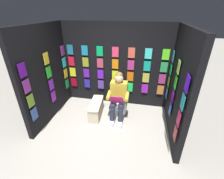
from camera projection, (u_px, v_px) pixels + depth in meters
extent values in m
plane|color=#9E998E|center=(97.00, 150.00, 3.12)|extent=(30.00, 30.00, 0.00)
cube|color=black|center=(116.00, 66.00, 4.27)|extent=(2.96, 0.10, 2.24)
cube|color=maroon|center=(74.00, 82.00, 4.68)|extent=(0.17, 0.01, 0.26)
cube|color=#2922A2|center=(87.00, 83.00, 4.61)|extent=(0.17, 0.01, 0.26)
cube|color=#54349F|center=(101.00, 85.00, 4.53)|extent=(0.17, 0.01, 0.26)
cube|color=#5B9C0D|center=(115.00, 86.00, 4.46)|extent=(0.17, 0.01, 0.26)
cube|color=#21E458|center=(130.00, 87.00, 4.38)|extent=(0.17, 0.01, 0.26)
cube|color=purple|center=(145.00, 89.00, 4.31)|extent=(0.17, 0.01, 0.26)
cube|color=#BF7231|center=(160.00, 90.00, 4.23)|extent=(0.17, 0.01, 0.26)
cube|color=yellow|center=(73.00, 72.00, 4.54)|extent=(0.17, 0.01, 0.26)
cube|color=#5F1CB4|center=(86.00, 73.00, 4.46)|extent=(0.17, 0.01, 0.26)
cube|color=#6419CF|center=(101.00, 74.00, 4.39)|extent=(0.17, 0.01, 0.26)
cube|color=yellow|center=(115.00, 75.00, 4.31)|extent=(0.17, 0.01, 0.26)
cube|color=orange|center=(130.00, 77.00, 4.24)|extent=(0.17, 0.01, 0.26)
cube|color=gold|center=(146.00, 78.00, 4.16)|extent=(0.17, 0.01, 0.26)
cube|color=#9D2E7B|center=(162.00, 79.00, 4.09)|extent=(0.17, 0.01, 0.26)
cube|color=red|center=(71.00, 61.00, 4.39)|extent=(0.17, 0.01, 0.26)
cube|color=olive|center=(86.00, 62.00, 4.31)|extent=(0.17, 0.01, 0.26)
cube|color=#BA3D5A|center=(100.00, 63.00, 4.24)|extent=(0.17, 0.01, 0.26)
cube|color=orange|center=(115.00, 64.00, 4.16)|extent=(0.17, 0.01, 0.26)
cube|color=#B02F7F|center=(131.00, 65.00, 4.09)|extent=(0.17, 0.01, 0.26)
cube|color=#12AA95|center=(147.00, 66.00, 4.01)|extent=(0.17, 0.01, 0.26)
cube|color=#2B9651|center=(164.00, 67.00, 3.94)|extent=(0.17, 0.01, 0.26)
cube|color=#1D6C91|center=(70.00, 50.00, 4.24)|extent=(0.17, 0.01, 0.26)
cube|color=#1B86B6|center=(85.00, 50.00, 4.17)|extent=(0.17, 0.01, 0.26)
cube|color=#0AAD5A|center=(100.00, 51.00, 4.09)|extent=(0.17, 0.01, 0.26)
cube|color=#ED3863|center=(115.00, 52.00, 4.02)|extent=(0.17, 0.01, 0.26)
cube|color=#DA553E|center=(132.00, 53.00, 3.94)|extent=(0.17, 0.01, 0.26)
cube|color=#3EE5DD|center=(148.00, 54.00, 3.87)|extent=(0.17, 0.01, 0.26)
cube|color=#5EEC25|center=(166.00, 55.00, 3.79)|extent=(0.17, 0.01, 0.26)
cube|color=black|center=(179.00, 86.00, 3.15)|extent=(0.10, 1.87, 2.24)
cube|color=#4671E6|center=(167.00, 93.00, 4.08)|extent=(0.01, 0.17, 0.26)
cube|color=blue|center=(170.00, 109.00, 3.42)|extent=(0.01, 0.17, 0.26)
cube|color=maroon|center=(175.00, 133.00, 2.77)|extent=(0.01, 0.17, 0.26)
cube|color=#51A524|center=(169.00, 82.00, 3.94)|extent=(0.01, 0.17, 0.26)
cube|color=#710F99|center=(173.00, 96.00, 3.28)|extent=(0.01, 0.17, 0.26)
cube|color=#AB1244|center=(179.00, 119.00, 2.62)|extent=(0.01, 0.17, 0.26)
cube|color=#0CC248|center=(171.00, 70.00, 3.79)|extent=(0.01, 0.17, 0.26)
cube|color=green|center=(175.00, 82.00, 3.13)|extent=(0.01, 0.17, 0.26)
cube|color=teal|center=(183.00, 102.00, 2.47)|extent=(0.01, 0.17, 0.26)
cube|color=teal|center=(173.00, 56.00, 3.64)|extent=(0.01, 0.17, 0.26)
cube|color=#9FD548|center=(179.00, 67.00, 2.98)|extent=(0.01, 0.17, 0.26)
cube|color=#3F0ED0|center=(187.00, 84.00, 2.32)|extent=(0.01, 0.17, 0.26)
cube|color=black|center=(46.00, 75.00, 3.68)|extent=(0.10, 1.87, 2.24)
cube|color=#2F4F9D|center=(35.00, 114.00, 3.27)|extent=(0.01, 0.17, 0.26)
cube|color=purple|center=(54.00, 96.00, 3.93)|extent=(0.01, 0.17, 0.26)
cube|color=#1CB25C|center=(67.00, 84.00, 4.59)|extent=(0.01, 0.17, 0.26)
cube|color=olive|center=(31.00, 101.00, 3.12)|extent=(0.01, 0.17, 0.26)
cube|color=purple|center=(51.00, 85.00, 3.78)|extent=(0.01, 0.17, 0.26)
cube|color=gold|center=(66.00, 73.00, 4.44)|extent=(0.01, 0.17, 0.26)
cube|color=#802B8F|center=(27.00, 86.00, 2.98)|extent=(0.01, 0.17, 0.26)
cube|color=green|center=(49.00, 72.00, 3.63)|extent=(0.01, 0.17, 0.26)
cube|color=#22ECEB|center=(64.00, 62.00, 4.29)|extent=(0.01, 0.17, 0.26)
cube|color=#571092|center=(22.00, 70.00, 2.83)|extent=(0.01, 0.17, 0.26)
cube|color=yellow|center=(46.00, 59.00, 3.49)|extent=(0.01, 0.17, 0.26)
cube|color=#923087|center=(63.00, 51.00, 4.14)|extent=(0.01, 0.17, 0.26)
cylinder|color=white|center=(119.00, 107.00, 4.12)|extent=(0.38, 0.38, 0.40)
cylinder|color=white|center=(119.00, 100.00, 4.03)|extent=(0.41, 0.41, 0.02)
cube|color=white|center=(120.00, 90.00, 4.18)|extent=(0.38, 0.19, 0.36)
cylinder|color=white|center=(120.00, 91.00, 4.10)|extent=(0.39, 0.08, 0.39)
cube|color=gold|center=(119.00, 91.00, 3.88)|extent=(0.41, 0.23, 0.52)
sphere|color=tan|center=(119.00, 79.00, 3.69)|extent=(0.21, 0.21, 0.21)
sphere|color=olive|center=(119.00, 76.00, 3.68)|extent=(0.17, 0.17, 0.17)
cylinder|color=#23283D|center=(122.00, 105.00, 3.80)|extent=(0.16, 0.40, 0.15)
cylinder|color=#23283D|center=(113.00, 104.00, 3.83)|extent=(0.16, 0.40, 0.15)
cylinder|color=#23283D|center=(120.00, 117.00, 3.74)|extent=(0.12, 0.12, 0.42)
cylinder|color=#23283D|center=(112.00, 116.00, 3.78)|extent=(0.12, 0.12, 0.42)
cube|color=white|center=(120.00, 124.00, 3.77)|extent=(0.12, 0.26, 0.09)
cube|color=white|center=(112.00, 123.00, 3.80)|extent=(0.12, 0.26, 0.09)
cylinder|color=gold|center=(127.00, 97.00, 3.70)|extent=(0.09, 0.31, 0.13)
cylinder|color=gold|center=(109.00, 95.00, 3.77)|extent=(0.09, 0.31, 0.13)
cube|color=#DD207C|center=(117.00, 100.00, 3.60)|extent=(0.30, 0.14, 0.23)
cube|color=beige|center=(96.00, 109.00, 4.08)|extent=(0.32, 0.78, 0.35)
cube|color=beige|center=(96.00, 103.00, 3.99)|extent=(0.34, 0.81, 0.03)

